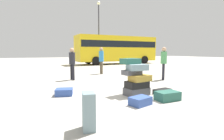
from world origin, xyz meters
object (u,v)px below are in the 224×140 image
(suitcase_tower, at_px, (136,79))
(suitcase_navy_upright_blue, at_px, (64,92))
(person_passerby_in_red, at_px, (164,60))
(parked_bus, at_px, (117,48))
(suitcase_black_right_side, at_px, (162,91))
(suitcase_slate_foreground_far, at_px, (89,111))
(person_tourist_with_camera, at_px, (72,61))
(suitcase_teal_left_side, at_px, (167,96))
(lamp_post, at_px, (99,24))
(suitcase_navy_foreground_near, at_px, (140,101))
(person_bearded_onlooker, at_px, (101,58))

(suitcase_tower, bearing_deg, suitcase_navy_upright_blue, 156.89)
(person_passerby_in_red, height_order, parked_bus, parked_bus)
(suitcase_black_right_side, xyz_separation_m, suitcase_slate_foreground_far, (-3.02, -1.59, 0.26))
(suitcase_black_right_side, distance_m, person_passerby_in_red, 3.17)
(suitcase_slate_foreground_far, bearing_deg, suitcase_tower, 51.73)
(suitcase_black_right_side, relative_size, suitcase_navy_upright_blue, 1.17)
(suitcase_navy_upright_blue, bearing_deg, person_tourist_with_camera, 88.28)
(suitcase_teal_left_side, bearing_deg, suitcase_slate_foreground_far, -161.16)
(suitcase_teal_left_side, bearing_deg, suitcase_tower, 119.35)
(suitcase_slate_foreground_far, xyz_separation_m, person_passerby_in_red, (5.02, 3.88, 0.63))
(suitcase_navy_upright_blue, height_order, lamp_post, lamp_post)
(suitcase_navy_foreground_near, height_order, person_passerby_in_red, person_passerby_in_red)
(lamp_post, bearing_deg, suitcase_teal_left_side, -102.16)
(suitcase_teal_left_side, bearing_deg, person_bearded_onlooker, 86.30)
(suitcase_tower, height_order, suitcase_slate_foreground_far, suitcase_tower)
(suitcase_tower, distance_m, suitcase_slate_foreground_far, 2.80)
(suitcase_navy_foreground_near, distance_m, parked_bus, 15.97)
(suitcase_tower, relative_size, person_passerby_in_red, 0.73)
(person_passerby_in_red, distance_m, parked_bus, 11.94)
(suitcase_navy_foreground_near, xyz_separation_m, person_passerby_in_red, (3.36, 3.03, 0.86))
(suitcase_navy_foreground_near, height_order, parked_bus, parked_bus)
(suitcase_tower, height_order, lamp_post, lamp_post)
(suitcase_teal_left_side, xyz_separation_m, lamp_post, (3.08, 14.31, 4.23))
(suitcase_tower, xyz_separation_m, person_passerby_in_red, (2.89, 2.07, 0.44))
(suitcase_teal_left_side, relative_size, person_passerby_in_red, 0.41)
(parked_bus, bearing_deg, suitcase_navy_foreground_near, -115.75)
(person_passerby_in_red, xyz_separation_m, parked_bus, (2.97, 11.53, 0.86))
(suitcase_teal_left_side, xyz_separation_m, person_passerby_in_red, (2.38, 2.97, 0.85))
(suitcase_navy_upright_blue, height_order, person_passerby_in_red, person_passerby_in_red)
(suitcase_teal_left_side, relative_size, person_bearded_onlooker, 0.40)
(suitcase_black_right_side, height_order, parked_bus, parked_bus)
(suitcase_navy_foreground_near, relative_size, lamp_post, 0.08)
(person_passerby_in_red, bearing_deg, suitcase_teal_left_side, 4.22)
(suitcase_teal_left_side, distance_m, person_tourist_with_camera, 5.17)
(suitcase_navy_foreground_near, xyz_separation_m, lamp_post, (4.06, 14.37, 4.24))
(suitcase_black_right_side, distance_m, suitcase_navy_upright_blue, 3.24)
(suitcase_tower, xyz_separation_m, suitcase_black_right_side, (0.89, -0.22, -0.45))
(suitcase_navy_upright_blue, distance_m, suitcase_navy_foreground_near, 2.51)
(person_tourist_with_camera, xyz_separation_m, lamp_post, (4.86, 9.52, 3.41))
(suitcase_navy_foreground_near, bearing_deg, suitcase_navy_upright_blue, 115.94)
(suitcase_slate_foreground_far, relative_size, lamp_post, 0.10)
(suitcase_teal_left_side, relative_size, lamp_post, 0.10)
(lamp_post, bearing_deg, parked_bus, 4.89)
(suitcase_navy_upright_blue, distance_m, person_passerby_in_red, 5.23)
(suitcase_teal_left_side, height_order, person_bearded_onlooker, person_bearded_onlooker)
(suitcase_black_right_side, relative_size, person_passerby_in_red, 0.38)
(suitcase_slate_foreground_far, height_order, suitcase_navy_foreground_near, suitcase_slate_foreground_far)
(person_passerby_in_red, distance_m, lamp_post, 11.85)
(person_tourist_with_camera, bearing_deg, suitcase_navy_foreground_near, -2.40)
(suitcase_black_right_side, height_order, suitcase_teal_left_side, suitcase_teal_left_side)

